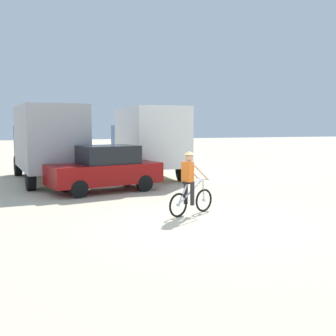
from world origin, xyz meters
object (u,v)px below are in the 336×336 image
box_truck_white_box (147,138)px  sedan_parked (105,169)px  box_truck_grey_hauler (47,140)px  cyclist_orange_shirt (190,185)px

box_truck_white_box → sedan_parked: bearing=-124.2°
box_truck_grey_hauler → sedan_parked: bearing=-61.1°
box_truck_grey_hauler → cyclist_orange_shirt: (3.55, -8.36, -1.03)m
box_truck_white_box → sedan_parked: 5.04m
box_truck_grey_hauler → sedan_parked: box_truck_grey_hauler is taller
box_truck_grey_hauler → box_truck_white_box: same height
box_truck_white_box → cyclist_orange_shirt: bearing=-97.7°
sedan_parked → box_truck_grey_hauler: bearing=118.9°
box_truck_white_box → cyclist_orange_shirt: (-1.20, -8.87, -1.03)m
box_truck_white_box → sedan_parked: size_ratio=1.50×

